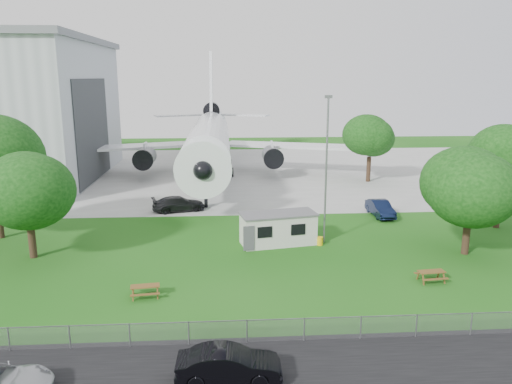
{
  "coord_description": "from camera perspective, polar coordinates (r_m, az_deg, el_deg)",
  "views": [
    {
      "loc": [
        -0.08,
        -33.01,
        13.54
      ],
      "look_at": [
        2.62,
        8.0,
        4.0
      ],
      "focal_mm": 35.0,
      "sensor_mm": 36.0,
      "label": 1
    }
  ],
  "objects": [
    {
      "name": "asphalt_strip",
      "position": [
        24.16,
        -3.14,
        -21.01
      ],
      "size": [
        120.0,
        8.0,
        0.02
      ],
      "primitive_type": "cube",
      "color": "black",
      "rests_on": "ground"
    },
    {
      "name": "car_apron_van",
      "position": [
        51.79,
        -8.84,
        -1.36
      ],
      "size": [
        5.72,
        3.5,
        1.55
      ],
      "primitive_type": "imported",
      "rotation": [
        0.0,
        0.0,
        1.84
      ],
      "color": "black",
      "rests_on": "ground"
    },
    {
      "name": "concrete_apron",
      "position": [
        72.29,
        -3.64,
        2.26
      ],
      "size": [
        120.0,
        46.0,
        0.03
      ],
      "primitive_type": "cube",
      "color": "#B7B7B2",
      "rests_on": "ground"
    },
    {
      "name": "car_centre_sedan",
      "position": [
        23.92,
        -3.12,
        -19.17
      ],
      "size": [
        4.82,
        1.79,
        1.57
      ],
      "primitive_type": "imported",
      "rotation": [
        0.0,
        0.0,
        1.54
      ],
      "color": "black",
      "rests_on": "ground"
    },
    {
      "name": "fence",
      "position": [
        27.13,
        -3.24,
        -16.89
      ],
      "size": [
        58.0,
        0.04,
        1.3
      ],
      "primitive_type": "cube",
      "color": "gray",
      "rests_on": "ground"
    },
    {
      "name": "tree_east_back",
      "position": [
        49.69,
        26.45,
        3.48
      ],
      "size": [
        6.84,
        6.84,
        9.87
      ],
      "color": "#382619",
      "rests_on": "ground"
    },
    {
      "name": "airliner",
      "position": [
        69.39,
        -5.36,
        6.16
      ],
      "size": [
        46.36,
        47.73,
        17.69
      ],
      "color": "white",
      "rests_on": "ground"
    },
    {
      "name": "lamp_mast",
      "position": [
        40.78,
        8.02,
        2.28
      ],
      "size": [
        0.16,
        0.16,
        12.0
      ],
      "primitive_type": "cylinder",
      "color": "slate",
      "rests_on": "ground"
    },
    {
      "name": "picnic_west",
      "position": [
        32.84,
        -12.51,
        -11.61
      ],
      "size": [
        1.98,
        1.72,
        0.76
      ],
      "primitive_type": null,
      "rotation": [
        0.0,
        0.0,
        0.13
      ],
      "color": "brown",
      "rests_on": "ground"
    },
    {
      "name": "tree_east_front",
      "position": [
        41.19,
        23.39,
        0.75
      ],
      "size": [
        7.25,
        7.25,
        9.15
      ],
      "color": "#382619",
      "rests_on": "ground"
    },
    {
      "name": "picnic_east",
      "position": [
        36.27,
        19.33,
        -9.63
      ],
      "size": [
        1.94,
        1.67,
        0.76
      ],
      "primitive_type": null,
      "rotation": [
        0.0,
        0.0,
        0.1
      ],
      "color": "brown",
      "rests_on": "ground"
    },
    {
      "name": "car_ne_sedan",
      "position": [
        50.89,
        14.02,
        -1.85
      ],
      "size": [
        1.88,
        4.8,
        1.56
      ],
      "primitive_type": "imported",
      "rotation": [
        0.0,
        0.0,
        0.05
      ],
      "color": "black",
      "rests_on": "ground"
    },
    {
      "name": "tree_far_apron",
      "position": [
        66.56,
        12.91,
        5.95
      ],
      "size": [
        6.27,
        6.27,
        8.83
      ],
      "color": "#382619",
      "rests_on": "ground"
    },
    {
      "name": "site_cabin",
      "position": [
        41.27,
        2.56,
        -4.18
      ],
      "size": [
        6.95,
        3.82,
        2.62
      ],
      "color": "beige",
      "rests_on": "ground"
    },
    {
      "name": "ground",
      "position": [
        35.68,
        -3.4,
        -9.26
      ],
      "size": [
        160.0,
        160.0,
        0.0
      ],
      "primitive_type": "plane",
      "color": "#2C6C1D"
    },
    {
      "name": "tree_west_small",
      "position": [
        40.79,
        -24.75,
        0.41
      ],
      "size": [
        7.14,
        7.14,
        9.02
      ],
      "color": "#382619",
      "rests_on": "ground"
    }
  ]
}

